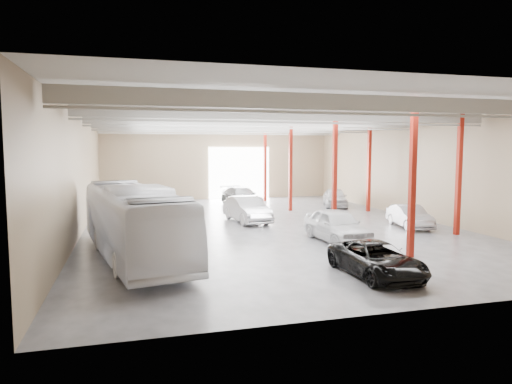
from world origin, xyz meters
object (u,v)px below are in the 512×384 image
coach_bus (133,221)px  car_right_near (409,216)px  car_row_b (247,209)px  black_sedan (376,259)px  car_row_c (241,196)px  car_row_a (337,225)px  car_right_far (335,197)px

coach_bus → car_right_near: (16.47, 3.55, -0.94)m
coach_bus → car_right_near: size_ratio=2.79×
coach_bus → car_row_b: size_ratio=2.29×
black_sedan → car_row_c: (0.12, 22.46, 0.14)m
car_row_a → coach_bus: bearing=-177.5°
car_row_a → car_right_near: bearing=22.1°
car_row_a → car_right_far: size_ratio=1.11×
car_row_a → car_right_far: car_row_a is taller
car_row_c → car_right_far: bearing=-28.9°
car_right_far → car_row_c: bearing=179.8°
car_row_a → car_right_near: size_ratio=1.20×
car_row_c → car_right_near: 15.29m
black_sedan → car_right_near: car_right_near is taller
car_right_near → car_row_a: bearing=-146.2°
coach_bus → car_row_c: size_ratio=2.14×
coach_bus → car_row_b: 11.08m
car_row_c → car_right_near: (7.46, -13.34, -0.10)m
black_sedan → car_row_a: (1.38, 6.36, 0.20)m
coach_bus → car_right_far: 21.77m
coach_bus → car_row_b: (7.32, 8.29, -0.79)m
car_row_a → black_sedan: bearing=-104.1°
coach_bus → car_row_b: coach_bus is taller
car_row_c → car_row_b: bearing=-110.2°
car_row_c → car_right_far: (7.46, -2.68, -0.02)m
coach_bus → car_row_a: (10.27, 0.79, -0.77)m
car_right_near → car_right_far: size_ratio=0.93×
coach_bus → car_row_a: size_ratio=2.33×
coach_bus → car_right_near: bearing=1.2°
car_right_near → car_row_b: bearing=162.4°
black_sedan → car_row_b: (-1.57, 13.86, 0.19)m
coach_bus → car_right_near: 16.87m
black_sedan → car_right_near: 11.86m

